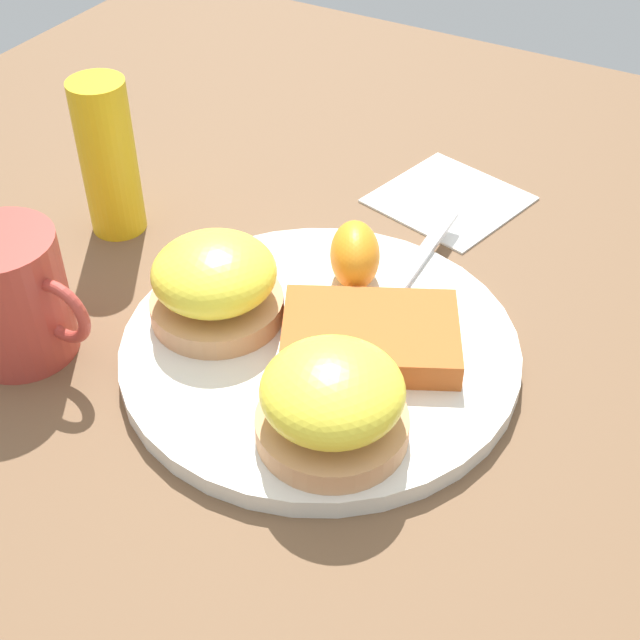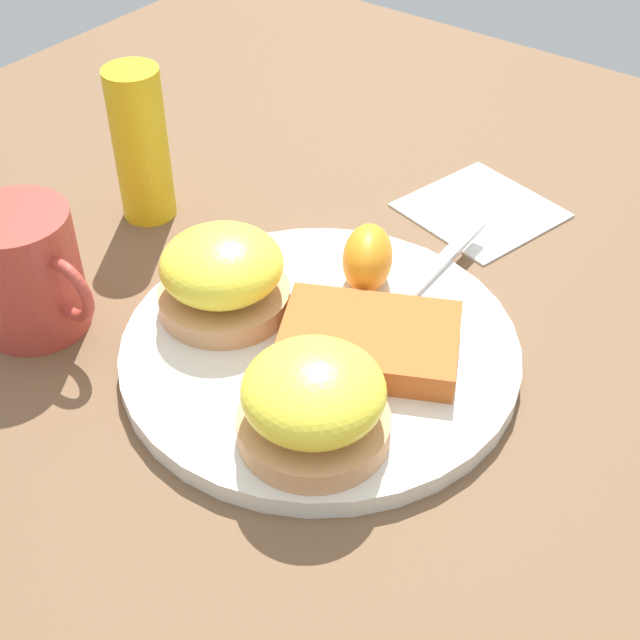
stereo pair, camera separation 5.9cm
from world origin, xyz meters
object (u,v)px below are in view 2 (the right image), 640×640
object	(u,v)px
hashbrown_patty	(369,340)
condiment_bottle	(141,145)
sandwich_benedict_right	(313,402)
cup	(27,272)
fork	(389,315)
sandwich_benedict_left	(223,275)
orange_wedge	(368,258)

from	to	relation	value
hashbrown_patty	condiment_bottle	distance (m)	0.26
sandwich_benedict_right	cup	xyz separation A→B (m)	(-0.23, -0.02, 0.00)
fork	sandwich_benedict_left	bearing A→B (deg)	-149.14
sandwich_benedict_left	orange_wedge	bearing A→B (deg)	52.69
sandwich_benedict_left	cup	bearing A→B (deg)	-142.71
hashbrown_patty	condiment_bottle	bearing A→B (deg)	169.94
cup	condiment_bottle	size ratio (longest dim) A/B	0.82
sandwich_benedict_left	condiment_bottle	world-z (taller)	condiment_bottle
orange_wedge	fork	xyz separation A→B (m)	(0.04, -0.02, -0.02)
sandwich_benedict_left	condiment_bottle	bearing A→B (deg)	154.94
hashbrown_patty	orange_wedge	size ratio (longest dim) A/B	1.95
sandwich_benedict_left	fork	bearing A→B (deg)	30.86
condiment_bottle	sandwich_benedict_left	bearing A→B (deg)	-25.06
sandwich_benedict_right	cup	size ratio (longest dim) A/B	0.88
sandwich_benedict_left	sandwich_benedict_right	bearing A→B (deg)	-25.57
sandwich_benedict_left	orange_wedge	xyz separation A→B (m)	(0.06, 0.08, -0.01)
hashbrown_patty	condiment_bottle	world-z (taller)	condiment_bottle
sandwich_benedict_right	hashbrown_patty	bearing A→B (deg)	100.86
sandwich_benedict_left	cup	size ratio (longest dim) A/B	0.88
hashbrown_patty	cup	distance (m)	0.24
sandwich_benedict_right	orange_wedge	size ratio (longest dim) A/B	1.55
orange_wedge	cup	size ratio (longest dim) A/B	0.57
cup	sandwich_benedict_right	bearing A→B (deg)	5.46
hashbrown_patty	cup	size ratio (longest dim) A/B	1.11
fork	cup	size ratio (longest dim) A/B	2.30
fork	condiment_bottle	world-z (taller)	condiment_bottle
sandwich_benedict_right	condiment_bottle	world-z (taller)	condiment_bottle
sandwich_benedict_right	hashbrown_patty	xyz separation A→B (m)	(-0.02, 0.08, -0.02)
orange_wedge	condiment_bottle	xyz separation A→B (m)	(-0.21, -0.02, 0.03)
sandwich_benedict_left	orange_wedge	size ratio (longest dim) A/B	1.55
hashbrown_patty	fork	size ratio (longest dim) A/B	0.48
sandwich_benedict_right	orange_wedge	distance (m)	0.15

